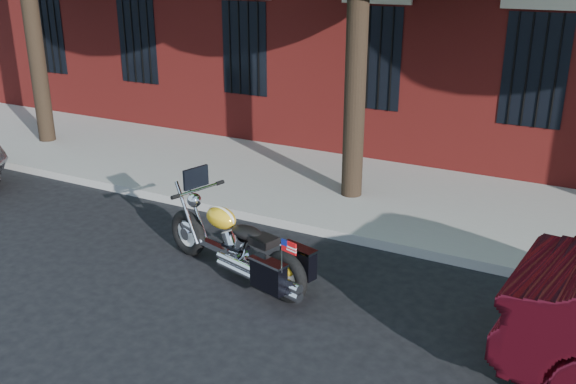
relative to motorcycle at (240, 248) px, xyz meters
The scene contains 4 objects.
ground 0.75m from the motorcycle, 124.31° to the left, with size 120.00×120.00×0.00m, color black.
curb 1.93m from the motorcycle, 100.04° to the left, with size 40.00×0.16×0.15m, color gray.
sidewalk 3.78m from the motorcycle, 95.03° to the left, with size 40.00×3.60×0.15m, color gray.
motorcycle is the anchor object (origin of this frame).
Camera 1 is at (4.53, -6.94, 4.10)m, focal length 40.00 mm.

